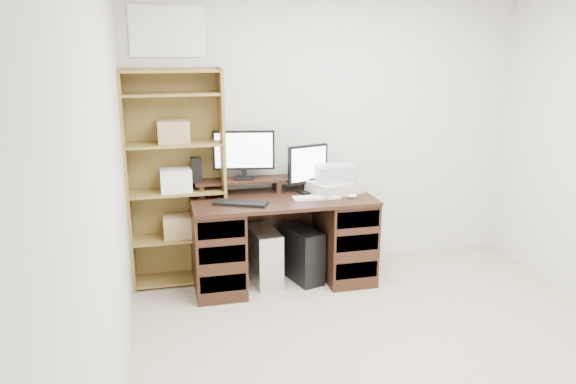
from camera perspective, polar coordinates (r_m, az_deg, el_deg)
name	(u,v)px	position (r m, az deg, el deg)	size (l,w,h in m)	color
room	(436,182)	(3.21, 14.79, 0.98)	(3.54, 4.04, 2.54)	tan
desk	(282,238)	(4.77, -0.60, -4.70)	(1.50, 0.70, 0.75)	black
riser_shelf	(277,180)	(4.83, -1.17, 1.19)	(1.40, 0.22, 0.12)	black
monitor_wide	(244,152)	(4.75, -4.51, 4.07)	(0.52, 0.16, 0.41)	black
monitor_small	(308,167)	(4.77, 2.03, 2.59)	(0.37, 0.18, 0.41)	black
speaker	(196,170)	(4.71, -9.32, 2.25)	(0.08, 0.08, 0.21)	black
keyboard_black	(241,203)	(4.46, -4.84, -1.14)	(0.42, 0.14, 0.02)	black
keyboard_white	(316,197)	(4.62, 2.89, -0.56)	(0.38, 0.12, 0.02)	white
mouse	(352,196)	(4.66, 6.53, -0.40)	(0.08, 0.06, 0.03)	white
printer	(335,187)	(4.80, 4.77, 0.54)	(0.41, 0.31, 0.10)	#B9B4A1
basket	(335,173)	(4.77, 4.81, 1.93)	(0.32, 0.23, 0.14)	#A2A7AD
tower_silver	(264,255)	(4.83, -2.42, -6.46)	(0.21, 0.47, 0.47)	silver
tower_black	(302,254)	(4.87, 1.39, -6.30)	(0.31, 0.49, 0.46)	black
bookshelf	(176,177)	(4.72, -11.33, 1.48)	(0.80, 0.30, 1.80)	olive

